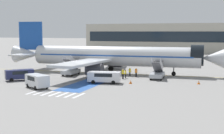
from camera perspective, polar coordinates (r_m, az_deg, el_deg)
name	(u,v)px	position (r m, az deg, el deg)	size (l,w,h in m)	color
ground_plane	(118,73)	(64.16, 1.02, -1.16)	(600.00, 600.00, 0.00)	gray
apron_leadline_yellow	(115,74)	(63.84, 0.46, -1.20)	(0.20, 78.10, 0.01)	gold
apron_stand_patch_blue	(86,84)	(51.14, -4.83, -3.15)	(4.59, 13.92, 0.01)	#2856A8
apron_walkway_bar_0	(33,92)	(45.88, -14.18, -4.45)	(0.44, 3.60, 0.01)	silver
apron_walkway_bar_1	(41,93)	(45.22, -12.92, -4.57)	(0.44, 3.60, 0.01)	silver
apron_walkway_bar_2	(48,93)	(44.59, -11.63, -4.70)	(0.44, 3.60, 0.01)	silver
apron_walkway_bar_3	(56,94)	(43.97, -10.29, -4.83)	(0.44, 3.60, 0.01)	silver
apron_walkway_bar_4	(63,94)	(43.38, -8.92, -4.96)	(0.44, 3.60, 0.01)	silver
apron_walkway_bar_5	(71,95)	(42.82, -7.51, -5.09)	(0.44, 3.60, 0.01)	silver
apron_walkway_bar_6	(79,96)	(42.28, -6.07, -5.21)	(0.44, 3.60, 0.01)	silver
airliner	(112,56)	(63.63, -0.08, 1.99)	(44.56, 33.66, 10.69)	silver
boarding_stairs_forward	(157,73)	(57.39, 8.27, -1.16)	(2.53, 5.35, 3.93)	#ADB2BA
boarding_stairs_aft	(71,70)	(62.06, -7.52, -0.55)	(2.53, 5.35, 4.11)	#ADB2BA
fuel_tanker	(124,57)	(85.80, 2.12, 1.86)	(10.89, 2.82, 3.23)	#38383D
service_van_0	(19,74)	(57.11, -16.56, -1.23)	(4.58, 4.67, 1.89)	#1E234C
service_van_2	(104,76)	(51.85, -1.43, -1.70)	(5.67, 3.09, 1.91)	silver
service_van_3	(37,80)	(48.58, -13.53, -2.35)	(4.67, 3.83, 2.07)	silver
baggage_cart	(93,77)	(57.48, -3.49, -1.81)	(1.59, 2.65, 0.87)	gray
ground_crew_0	(123,73)	(56.52, 2.01, -1.10)	(0.49, 0.38, 1.86)	black
ground_crew_1	(136,72)	(59.01, 4.43, -0.87)	(0.47, 0.33, 1.74)	black
ground_crew_2	(130,71)	(59.75, 3.28, -0.79)	(0.48, 0.43, 1.71)	#2D2D33
ground_crew_3	(126,73)	(57.34, 2.49, -1.17)	(0.39, 0.49, 1.60)	black
traffic_cone_0	(131,82)	(51.54, 3.42, -2.74)	(0.52, 0.52, 0.58)	orange
traffic_cone_1	(199,82)	(52.97, 15.58, -2.72)	(0.52, 0.52, 0.57)	orange
terminal_building	(198,38)	(131.18, 15.39, 5.12)	(93.71, 12.10, 11.80)	#B2AD9E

